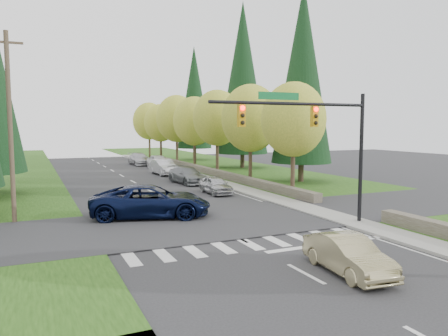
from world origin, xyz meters
TOP-DOWN VIEW (x-y plane):
  - ground at (0.00, 0.00)m, footprint 120.00×120.00m
  - grass_east at (13.00, 20.00)m, footprint 14.00×110.00m
  - cross_street at (0.00, 8.00)m, footprint 120.00×8.00m
  - sidewalk_east at (6.90, 22.00)m, footprint 1.80×80.00m
  - curb_east at (6.05, 22.00)m, footprint 0.20×80.00m
  - stone_wall_north at (8.60, 30.00)m, footprint 0.70×40.00m
  - traffic_signal at (4.37, 4.50)m, footprint 8.70×0.37m
  - utility_pole at (-9.50, 12.00)m, footprint 1.60×0.24m
  - decid_tree_0 at (9.20, 14.00)m, footprint 4.80×4.80m
  - decid_tree_1 at (9.30, 21.00)m, footprint 5.20×5.20m
  - decid_tree_2 at (9.10, 28.00)m, footprint 5.00×5.00m
  - decid_tree_3 at (9.20, 35.00)m, footprint 5.00×5.00m
  - decid_tree_4 at (9.30, 42.00)m, footprint 5.40×5.40m
  - decid_tree_5 at (9.10, 49.00)m, footprint 4.80×4.80m
  - decid_tree_6 at (9.20, 56.00)m, footprint 5.20×5.20m
  - conifer_e_a at (14.00, 20.00)m, footprint 5.44×5.44m
  - conifer_e_b at (15.00, 34.00)m, footprint 6.12×6.12m
  - conifer_e_c at (14.00, 48.00)m, footprint 5.10×5.10m
  - sedan_champagne at (1.38, -1.54)m, footprint 1.79×4.16m
  - suv_navy at (-2.51, 10.39)m, footprint 7.25×4.90m
  - parked_car_a at (4.20, 16.84)m, footprint 1.62×3.91m
  - parked_car_b at (4.20, 23.34)m, footprint 2.64×5.31m
  - parked_car_c at (4.20, 30.89)m, footprint 2.05×5.08m
  - parked_car_d at (5.60, 37.91)m, footprint 2.01×4.87m
  - parked_car_e at (4.56, 43.27)m, footprint 2.28×5.33m

SIDE VIEW (x-z plane):
  - ground at x=0.00m, z-range 0.00..0.00m
  - cross_street at x=0.00m, z-range -0.05..0.05m
  - grass_east at x=13.00m, z-range 0.00..0.06m
  - sidewalk_east at x=6.90m, z-range 0.00..0.13m
  - curb_east at x=6.05m, z-range 0.00..0.13m
  - stone_wall_north at x=8.60m, z-range 0.00..0.70m
  - parked_car_a at x=4.20m, z-range 0.00..1.33m
  - sedan_champagne at x=1.38m, z-range 0.00..1.33m
  - parked_car_b at x=4.20m, z-range 0.00..1.48m
  - parked_car_e at x=4.56m, z-range 0.00..1.53m
  - parked_car_c at x=4.20m, z-range 0.00..1.64m
  - parked_car_d at x=5.60m, z-range 0.00..1.65m
  - suv_navy at x=-2.51m, z-range 0.00..1.84m
  - traffic_signal at x=4.37m, z-range 1.58..8.38m
  - utility_pole at x=-9.50m, z-range 0.14..10.14m
  - decid_tree_5 at x=9.10m, z-range 1.38..9.68m
  - decid_tree_0 at x=9.20m, z-range 1.41..9.78m
  - decid_tree_3 at x=9.20m, z-range 1.39..9.94m
  - decid_tree_1 at x=9.30m, z-range 1.40..10.20m
  - decid_tree_6 at x=9.20m, z-range 1.43..10.30m
  - decid_tree_2 at x=9.10m, z-range 1.52..10.34m
  - decid_tree_4 at x=9.30m, z-range 1.47..10.65m
  - conifer_e_c at x=14.00m, z-range 0.89..17.69m
  - conifer_e_a at x=14.00m, z-range 0.89..18.69m
  - conifer_e_b at x=15.00m, z-range 0.89..20.69m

